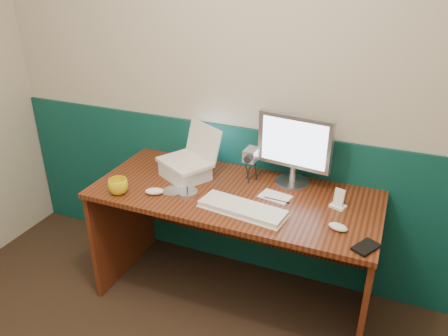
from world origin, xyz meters
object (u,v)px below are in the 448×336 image
at_px(camcorder, 251,165).
at_px(keyboard, 242,209).
at_px(mug, 118,186).
at_px(laptop, 184,145).
at_px(desk, 234,247).
at_px(monitor, 295,150).

bearing_deg(camcorder, keyboard, -74.79).
height_order(keyboard, camcorder, camcorder).
bearing_deg(camcorder, mug, -142.82).
relative_size(laptop, keyboard, 0.65).
xyz_separation_m(laptop, keyboard, (0.45, -0.23, -0.20)).
distance_m(keyboard, camcorder, 0.36).
bearing_deg(desk, keyboard, -56.80).
bearing_deg(camcorder, laptop, -160.49).
distance_m(laptop, keyboard, 0.54).
distance_m(desk, monitor, 0.69).
bearing_deg(mug, monitor, 29.31).
height_order(laptop, keyboard, laptop).
height_order(monitor, camcorder, monitor).
distance_m(monitor, keyboard, 0.47).
distance_m(monitor, camcorder, 0.27).
height_order(mug, camcorder, camcorder).
xyz_separation_m(laptop, camcorder, (0.37, 0.11, -0.11)).
bearing_deg(keyboard, desk, 130.82).
height_order(desk, laptop, laptop).
xyz_separation_m(keyboard, mug, (-0.70, -0.08, 0.03)).
bearing_deg(keyboard, mug, -165.51).
bearing_deg(mug, camcorder, 34.35).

